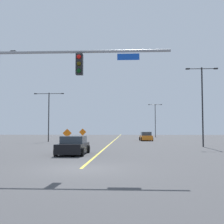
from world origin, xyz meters
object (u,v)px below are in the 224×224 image
at_px(street_lamp_far_right, 202,100).
at_px(car_black_near, 73,146).
at_px(car_orange_approaching, 146,137).
at_px(street_lamp_mid_left, 155,118).
at_px(street_lamp_mid_right, 49,112).
at_px(construction_sign_median_far, 67,134).
at_px(construction_sign_median_near, 83,133).

height_order(street_lamp_far_right, car_black_near, street_lamp_far_right).
bearing_deg(car_orange_approaching, car_black_near, -105.19).
bearing_deg(street_lamp_mid_left, street_lamp_mid_right, -124.78).
height_order(street_lamp_mid_right, car_orange_approaching, street_lamp_mid_right).
relative_size(street_lamp_mid_left, construction_sign_median_far, 4.11).
bearing_deg(car_orange_approaching, construction_sign_median_near, 170.97).
distance_m(construction_sign_median_near, car_black_near, 29.48).
xyz_separation_m(street_lamp_far_right, car_orange_approaching, (-5.18, 17.22, -4.53)).
relative_size(street_lamp_mid_left, car_orange_approaching, 1.89).
bearing_deg(street_lamp_far_right, construction_sign_median_near, 130.90).
xyz_separation_m(street_lamp_mid_right, construction_sign_median_far, (3.90, -4.34, -3.43)).
bearing_deg(construction_sign_median_far, car_orange_approaching, 38.64).
bearing_deg(car_orange_approaching, street_lamp_mid_left, 80.32).
bearing_deg(construction_sign_median_near, street_lamp_mid_left, 54.52).
bearing_deg(construction_sign_median_near, street_lamp_far_right, -49.10).
bearing_deg(car_orange_approaching, street_lamp_mid_right, -162.09).
xyz_separation_m(street_lamp_mid_left, car_black_near, (-11.40, -50.62, -4.32)).
relative_size(street_lamp_far_right, construction_sign_median_near, 4.21).
xyz_separation_m(construction_sign_median_far, car_black_near, (4.32, -18.02, -0.64)).
distance_m(street_lamp_mid_right, construction_sign_median_far, 6.77).
xyz_separation_m(street_lamp_mid_left, car_orange_approaching, (-3.96, -23.20, -4.28)).
bearing_deg(construction_sign_median_near, construction_sign_median_far, -92.37).
relative_size(street_lamp_mid_right, construction_sign_median_near, 3.67).
height_order(construction_sign_median_far, car_black_near, construction_sign_median_far).
relative_size(street_lamp_mid_left, construction_sign_median_near, 3.98).
xyz_separation_m(car_orange_approaching, car_black_near, (-7.45, -27.42, -0.04)).
height_order(street_lamp_mid_left, construction_sign_median_far, street_lamp_mid_left).
relative_size(construction_sign_median_near, construction_sign_median_far, 1.03).
bearing_deg(street_lamp_far_right, construction_sign_median_far, 155.22).
distance_m(street_lamp_mid_right, car_orange_approaching, 16.95).
bearing_deg(car_black_near, construction_sign_median_near, 97.51).
height_order(street_lamp_far_right, street_lamp_mid_left, street_lamp_far_right).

